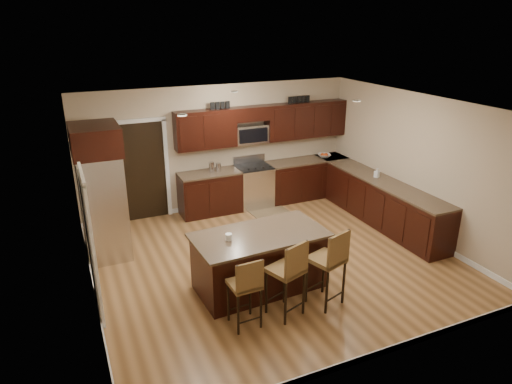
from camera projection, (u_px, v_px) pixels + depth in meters
name	position (u px, v px, depth m)	size (l,w,h in m)	color
floor	(274.00, 260.00, 8.01)	(6.00, 6.00, 0.00)	olive
ceiling	(276.00, 106.00, 7.06)	(6.00, 6.00, 0.00)	silver
wall_back	(219.00, 148.00, 9.89)	(6.00, 6.00, 0.00)	tan
wall_left	(83.00, 218.00, 6.40)	(5.50, 5.50, 0.00)	tan
wall_right	(417.00, 166.00, 8.67)	(5.50, 5.50, 0.00)	tan
base_cabinets	(324.00, 193.00, 9.81)	(4.02, 3.96, 0.92)	black
upper_cabinets	(266.00, 123.00, 9.97)	(4.00, 0.33, 0.80)	black
range	(254.00, 186.00, 10.20)	(0.76, 0.64, 1.11)	silver
microwave	(251.00, 134.00, 9.92)	(0.76, 0.31, 0.40)	silver
doorway	(144.00, 171.00, 9.36)	(0.85, 0.03, 2.06)	black
pantry_door	(90.00, 247.00, 6.27)	(0.03, 0.80, 2.04)	white
letter_decor	(260.00, 102.00, 9.75)	(2.20, 0.03, 0.15)	black
island	(260.00, 262.00, 7.06)	(2.07, 1.16, 0.92)	black
stool_left	(246.00, 285.00, 6.04)	(0.41, 0.41, 1.05)	brown
stool_mid	(289.00, 270.00, 6.26)	(0.56, 0.56, 1.17)	brown
stool_right	(330.00, 260.00, 6.50)	(0.57, 0.57, 1.20)	brown
refrigerator	(101.00, 191.00, 7.81)	(0.79, 0.99, 2.35)	silver
floor_mat	(271.00, 213.00, 9.93)	(0.83, 0.55, 0.01)	brown
fruit_bowl	(324.00, 156.00, 10.71)	(0.30, 0.30, 0.07)	silver
soap_bottle	(377.00, 173.00, 9.33)	(0.09, 0.09, 0.19)	#B2B2B2
canister_tall	(212.00, 167.00, 9.63)	(0.12, 0.12, 0.22)	silver
canister_short	(218.00, 167.00, 9.70)	(0.11, 0.11, 0.18)	silver
island_jar	(229.00, 237.00, 6.68)	(0.10, 0.10, 0.10)	white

